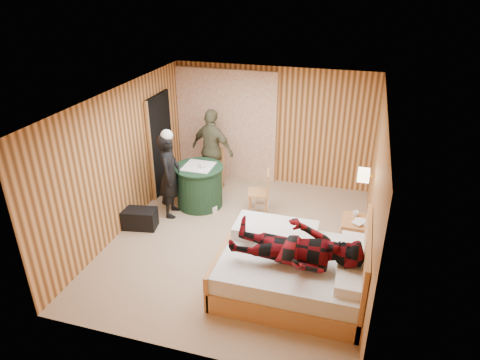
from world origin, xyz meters
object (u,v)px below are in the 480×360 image
(round_table, at_px, (199,186))
(duffel_bag, at_px, (139,219))
(woman_standing, at_px, (170,175))
(man_at_table, at_px, (213,150))
(bed, at_px, (295,270))
(nightstand, at_px, (353,233))
(chair_near, at_px, (262,189))
(man_on_bed, at_px, (297,240))
(wall_lamp, at_px, (364,175))
(chair_far, at_px, (213,165))

(round_table, relative_size, duffel_bag, 1.50)
(woman_standing, height_order, man_at_table, man_at_table)
(bed, relative_size, woman_standing, 1.29)
(woman_standing, bearing_deg, nightstand, -103.17)
(chair_near, distance_m, man_on_bed, 2.51)
(duffel_bag, xyz_separation_m, woman_standing, (0.37, 0.62, 0.63))
(wall_lamp, distance_m, man_on_bed, 1.84)
(round_table, bearing_deg, woman_standing, -129.16)
(wall_lamp, xyz_separation_m, nightstand, (-0.04, -0.13, -1.02))
(bed, bearing_deg, duffel_bag, 163.90)
(bed, relative_size, man_at_table, 1.21)
(bed, xyz_separation_m, chair_near, (-0.97, 2.02, 0.17))
(bed, relative_size, chair_far, 2.24)
(round_table, xyz_separation_m, woman_standing, (-0.38, -0.47, 0.38))
(man_on_bed, bearing_deg, chair_far, 127.36)
(chair_near, relative_size, woman_standing, 0.53)
(bed, distance_m, man_on_bed, 0.71)
(chair_far, distance_m, chair_near, 1.40)
(woman_standing, distance_m, man_at_table, 1.33)
(nightstand, height_order, man_at_table, man_at_table)
(chair_near, bearing_deg, duffel_bag, -72.29)
(chair_near, xyz_separation_m, duffel_bag, (-2.00, -1.16, -0.31))
(man_at_table, distance_m, man_on_bed, 3.73)
(chair_near, height_order, man_on_bed, man_on_bed)
(nightstand, xyz_separation_m, chair_far, (-2.96, 1.41, 0.26))
(nightstand, bearing_deg, woman_standing, 176.66)
(bed, bearing_deg, woman_standing, 150.41)
(nightstand, xyz_separation_m, round_table, (-2.97, 0.67, 0.14))
(chair_far, distance_m, woman_standing, 1.31)
(bed, height_order, man_at_table, man_at_table)
(bed, height_order, chair_far, bed)
(chair_far, bearing_deg, wall_lamp, -14.00)
(chair_near, relative_size, duffel_bag, 1.34)
(nightstand, height_order, duffel_bag, nightstand)
(man_at_table, bearing_deg, nightstand, 170.94)
(duffel_bag, bearing_deg, wall_lamp, -1.87)
(chair_near, bearing_deg, bed, 13.25)
(nightstand, height_order, woman_standing, woman_standing)
(wall_lamp, relative_size, man_on_bed, 0.15)
(woman_standing, bearing_deg, chair_far, -27.89)
(chair_far, distance_m, man_at_table, 0.33)
(bed, distance_m, chair_near, 2.25)
(nightstand, distance_m, duffel_bag, 3.76)
(bed, relative_size, duffel_bag, 3.28)
(man_on_bed, bearing_deg, duffel_bag, 160.08)
(nightstand, distance_m, woman_standing, 3.40)
(woman_standing, bearing_deg, bed, -129.43)
(woman_standing, xyz_separation_m, man_at_table, (0.38, 1.27, 0.05))
(bed, xyz_separation_m, woman_standing, (-2.60, 1.48, 0.48))
(woman_standing, distance_m, man_on_bed, 3.14)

